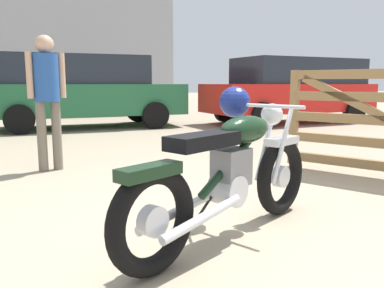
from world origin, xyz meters
name	(u,v)px	position (x,y,z in m)	size (l,w,h in m)	color
ground_plane	(222,230)	(0.00, 0.00, 0.00)	(80.00, 80.00, 0.00)	gray
vintage_motorcycle	(231,169)	(0.02, -0.10, 0.49)	(1.87, 1.17, 1.07)	black
bystander	(47,89)	(-1.21, 2.61, 1.02)	(0.45, 0.30, 1.66)	#706656
white_estate_far	(293,88)	(5.05, 6.79, 0.94)	(4.86, 2.34, 1.74)	black
pale_sedan_back	(81,89)	(-0.50, 7.47, 0.94)	(4.77, 2.11, 1.74)	black
blue_hatchback_right	(109,90)	(0.67, 11.43, 0.84)	(4.26, 2.04, 1.67)	black
industrial_building	(47,43)	(-1.41, 26.24, 3.73)	(15.94, 10.33, 14.33)	#9EA0A8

